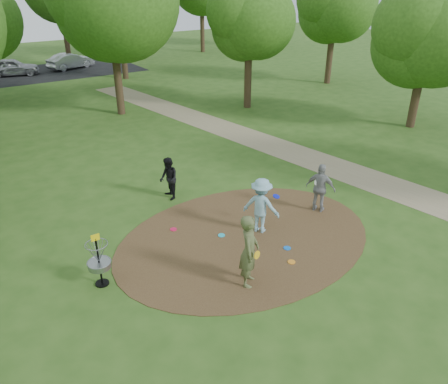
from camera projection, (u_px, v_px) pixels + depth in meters
ground at (245, 238)px, 13.60m from camera, size 100.00×100.00×0.00m
dirt_clearing at (245, 237)px, 13.60m from camera, size 8.40×8.40×0.02m
footpath at (342, 170)px, 18.33m from camera, size 7.55×39.89×0.01m
parking_lot at (54, 72)px, 36.87m from camera, size 14.00×8.00×0.01m
player_observer_with_disc at (249, 251)px, 11.16m from camera, size 0.86×0.88×2.04m
player_throwing_with_disc at (261, 206)px, 13.56m from camera, size 1.35×1.36×1.83m
player_walking_with_disc at (169, 179)px, 15.66m from camera, size 0.70×0.84×1.57m
player_waiting_with_disc at (320, 188)px, 14.77m from camera, size 0.87×1.10×1.74m
disc_ground_cyan at (221, 235)px, 13.67m from camera, size 0.22×0.22×0.02m
disc_ground_blue at (287, 248)px, 13.04m from camera, size 0.22×0.22×0.02m
disc_ground_red at (173, 229)px, 14.00m from camera, size 0.22×0.22×0.02m
car_left at (12, 67)px, 35.04m from camera, size 4.31×2.51×1.38m
car_right at (71, 61)px, 37.71m from camera, size 4.20×2.54×1.31m
disc_ground_orange at (292, 262)px, 12.41m from camera, size 0.22×0.22×0.02m
disc_golf_basket at (98, 257)px, 11.18m from camera, size 0.63×0.63×1.54m
tree_ring at (140, 33)px, 17.87m from camera, size 37.17×45.53×9.14m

